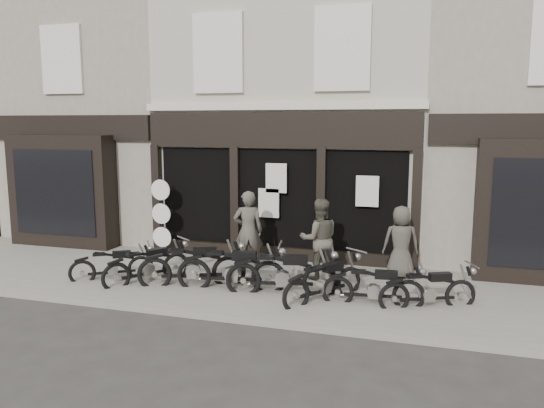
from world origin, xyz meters
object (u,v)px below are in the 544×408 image
(motorcycle_3, at_px, (233,273))
(advert_sign_post, at_px, (162,220))
(motorcycle_4, at_px, (283,278))
(motorcycle_7, at_px, (429,293))
(man_centre, at_px, (319,239))
(man_right, at_px, (401,242))
(motorcycle_2, at_px, (193,270))
(motorcycle_0, at_px, (113,268))
(motorcycle_6, at_px, (374,291))
(motorcycle_5, at_px, (324,285))
(motorcycle_1, at_px, (148,269))
(man_left, at_px, (248,231))

(motorcycle_3, height_order, advert_sign_post, advert_sign_post)
(motorcycle_4, relative_size, motorcycle_7, 1.26)
(man_centre, relative_size, man_right, 1.10)
(motorcycle_2, distance_m, motorcycle_3, 0.92)
(motorcycle_0, relative_size, advert_sign_post, 0.74)
(motorcycle_0, height_order, motorcycle_6, motorcycle_6)
(motorcycle_0, height_order, motorcycle_5, motorcycle_5)
(motorcycle_3, distance_m, advert_sign_post, 3.55)
(motorcycle_7, height_order, man_centre, man_centre)
(motorcycle_2, relative_size, man_right, 1.33)
(motorcycle_0, height_order, motorcycle_1, motorcycle_1)
(motorcycle_3, bearing_deg, motorcycle_2, 169.75)
(motorcycle_2, distance_m, motorcycle_7, 4.97)
(motorcycle_1, distance_m, motorcycle_4, 3.14)
(motorcycle_0, bearing_deg, motorcycle_2, -30.80)
(man_left, relative_size, man_right, 1.15)
(motorcycle_0, height_order, man_right, man_right)
(motorcycle_3, height_order, motorcycle_5, motorcycle_3)
(motorcycle_4, xyz_separation_m, motorcycle_5, (0.90, -0.12, -0.05))
(motorcycle_7, bearing_deg, motorcycle_1, 156.78)
(motorcycle_0, distance_m, man_centre, 4.76)
(motorcycle_0, relative_size, motorcycle_4, 0.71)
(motorcycle_1, bearing_deg, advert_sign_post, 56.36)
(advert_sign_post, bearing_deg, man_centre, -9.82)
(motorcycle_3, bearing_deg, man_left, 85.70)
(motorcycle_1, xyz_separation_m, motorcycle_7, (6.06, 0.08, -0.02))
(motorcycle_1, relative_size, motorcycle_4, 0.77)
(man_right, distance_m, advert_sign_post, 6.20)
(motorcycle_0, distance_m, motorcycle_7, 6.93)
(man_left, bearing_deg, advert_sign_post, -33.78)
(motorcycle_3, relative_size, man_centre, 1.28)
(man_centre, bearing_deg, motorcycle_1, -1.50)
(motorcycle_1, height_order, motorcycle_3, motorcycle_3)
(motorcycle_2, xyz_separation_m, advert_sign_post, (-1.87, 2.09, 0.64))
(motorcycle_5, relative_size, man_left, 0.95)
(motorcycle_5, height_order, man_centre, man_centre)
(motorcycle_5, bearing_deg, motorcycle_0, 125.39)
(motorcycle_0, xyz_separation_m, motorcycle_2, (1.96, 0.10, 0.09))
(motorcycle_0, relative_size, motorcycle_7, 0.90)
(motorcycle_3, bearing_deg, man_centre, 27.40)
(motorcycle_3, xyz_separation_m, motorcycle_6, (3.02, -0.10, -0.07))
(motorcycle_3, height_order, motorcycle_7, motorcycle_3)
(motorcycle_6, bearing_deg, motorcycle_0, 173.66)
(motorcycle_3, height_order, man_right, man_right)
(motorcycle_6, bearing_deg, motorcycle_7, 2.11)
(motorcycle_6, relative_size, motorcycle_7, 1.09)
(motorcycle_4, relative_size, motorcycle_6, 1.15)
(motorcycle_4, xyz_separation_m, advert_sign_post, (-3.92, 2.09, 0.64))
(motorcycle_1, relative_size, advert_sign_post, 0.80)
(motorcycle_2, xyz_separation_m, motorcycle_5, (2.94, -0.11, -0.05))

